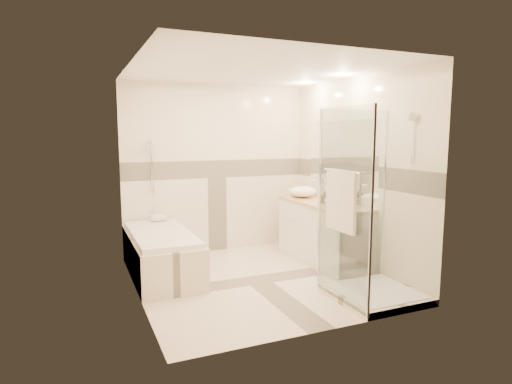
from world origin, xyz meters
name	(u,v)px	position (x,y,z in m)	size (l,w,h in m)	color
room	(260,177)	(0.06, 0.01, 1.26)	(2.82, 3.02, 2.52)	beige
bathtub	(161,251)	(-1.02, 0.65, 0.31)	(0.75, 1.70, 0.56)	beige
vanity	(323,233)	(1.12, 0.30, 0.43)	(0.58, 1.62, 0.85)	white
shower_enclosure	(363,252)	(0.83, -0.97, 0.51)	(0.96, 0.93, 2.04)	beige
vessel_sink_near	(303,191)	(1.10, 0.83, 0.93)	(0.41, 0.41, 0.17)	white
vessel_sink_far	(338,201)	(1.10, -0.07, 0.92)	(0.35, 0.35, 0.14)	white
faucet_near	(316,186)	(1.32, 0.83, 1.00)	(0.10, 0.03, 0.25)	silver
faucet_far	(352,193)	(1.32, -0.07, 1.01)	(0.11, 0.03, 0.28)	silver
amenity_bottle_a	(325,197)	(1.10, 0.24, 0.93)	(0.07, 0.07, 0.15)	black
amenity_bottle_b	(324,198)	(1.10, 0.25, 0.92)	(0.11, 0.11, 0.14)	black
folded_towels	(297,193)	(1.10, 1.02, 0.89)	(0.16, 0.27, 0.09)	white
rolled_towel	(158,218)	(-0.93, 1.31, 0.61)	(0.10, 0.10, 0.22)	white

